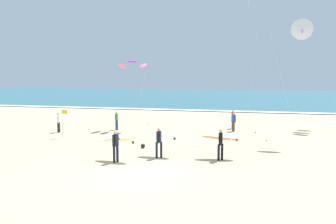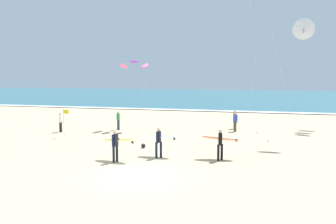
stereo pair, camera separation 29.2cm
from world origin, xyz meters
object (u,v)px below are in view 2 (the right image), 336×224
bystander_green_top (118,120)px  lifeguard_flag (64,120)px  surfer_lead (159,139)px  kite_arc_violet_mid (134,65)px  kite_delta_ivory_near (304,29)px  beach_ball (143,146)px  bystander_white_top (60,122)px  bystander_blue_top (235,122)px  surfer_trailing (220,141)px  surfer_third (117,142)px  bystander_red_top (235,119)px

bystander_green_top → lifeguard_flag: 4.79m
surfer_lead → kite_arc_violet_mid: 10.83m
kite_delta_ivory_near → beach_ball: kite_delta_ivory_near is taller
bystander_white_top → bystander_blue_top: same height
surfer_lead → bystander_white_top: 11.50m
surfer_trailing → kite_arc_violet_mid: size_ratio=0.36×
kite_delta_ivory_near → bystander_green_top: kite_delta_ivory_near is taller
kite_arc_violet_mid → bystander_green_top: bearing=-148.5°
surfer_third → kite_arc_violet_mid: kite_arc_violet_mid is taller
bystander_red_top → bystander_blue_top: size_ratio=1.00×
surfer_third → kite_delta_ivory_near: size_ratio=0.25×
surfer_lead → surfer_third: (-1.94, -1.44, -0.00)m
surfer_lead → bystander_green_top: 9.92m
surfer_trailing → bystander_blue_top: (0.33, 9.27, -0.23)m
surfer_lead → lifeguard_flag: (-8.39, 3.97, 0.22)m
bystander_green_top → lifeguard_flag: size_ratio=0.76×
bystander_green_top → bystander_blue_top: size_ratio=1.00×
kite_arc_violet_mid → bystander_green_top: size_ratio=3.63×
surfer_trailing → bystander_red_top: 10.68m
surfer_trailing → beach_ball: surfer_trailing is taller
kite_delta_ivory_near → bystander_red_top: (-4.46, 5.15, -6.69)m
surfer_lead → lifeguard_flag: size_ratio=0.91×
bystander_red_top → beach_ball: bystander_red_top is taller
surfer_trailing → surfer_third: same height
bystander_green_top → kite_delta_ivory_near: bearing=-9.0°
kite_arc_violet_mid → beach_ball: 9.11m
surfer_trailing → beach_ball: size_ratio=7.52×
surfer_trailing → kite_arc_violet_mid: 12.42m
bystander_white_top → beach_ball: bearing=-25.0°
bystander_red_top → kite_delta_ivory_near: bearing=-49.1°
bystander_green_top → beach_ball: bystander_green_top is taller
bystander_green_top → beach_ball: bearing=-55.0°
bystander_white_top → kite_arc_violet_mid: bearing=28.9°
bystander_green_top → bystander_white_top: 4.61m
bystander_white_top → lifeguard_flag: lifeguard_flag is taller
surfer_third → bystander_red_top: (5.51, 12.41, -0.23)m
kite_arc_violet_mid → bystander_white_top: 7.58m
surfer_trailing → surfer_third: bearing=-161.8°
kite_arc_violet_mid → bystander_blue_top: 9.55m
bystander_green_top → bystander_blue_top: (9.51, 1.55, 0.00)m
bystander_green_top → bystander_white_top: (-4.06, -2.18, 0.00)m
kite_delta_ivory_near → bystander_white_top: 19.15m
kite_delta_ivory_near → beach_ball: (-9.64, -3.85, -7.36)m
surfer_trailing → bystander_blue_top: bearing=87.9°
bystander_blue_top → bystander_red_top: bearing=93.9°
kite_delta_ivory_near → bystander_green_top: 15.56m
surfer_third → bystander_blue_top: size_ratio=1.27×
surfer_trailing → bystander_green_top: (-9.18, 7.71, -0.23)m
bystander_red_top → bystander_white_top: 14.43m
surfer_third → lifeguard_flag: lifeguard_flag is taller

